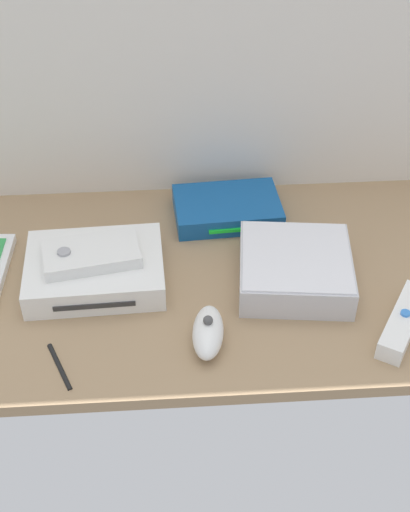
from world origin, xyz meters
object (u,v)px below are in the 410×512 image
at_px(mini_computer, 295,268).
at_px(stylus_pen, 59,365).
at_px(remote_classic_pad, 91,254).
at_px(network_router, 227,208).
at_px(game_console, 95,269).
at_px(remote_wand, 403,321).
at_px(remote_nunchuk, 208,332).

distance_m(mini_computer, stylus_pen, 0.38).
bearing_deg(remote_classic_pad, stylus_pen, -112.41).
bearing_deg(remote_classic_pad, network_router, 24.60).
height_order(mini_computer, stylus_pen, mini_computer).
distance_m(game_console, mini_computer, 0.31).
bearing_deg(network_router, remote_wand, -54.82).
xyz_separation_m(remote_nunchuk, remote_classic_pad, (-0.17, 0.14, 0.03)).
xyz_separation_m(mini_computer, remote_wand, (0.14, -0.11, -0.01)).
bearing_deg(network_router, game_console, -149.19).
bearing_deg(stylus_pen, remote_wand, 4.67).
relative_size(network_router, stylus_pen, 2.08).
height_order(remote_wand, stylus_pen, remote_wand).
relative_size(game_console, remote_classic_pad, 1.39).
distance_m(game_console, remote_nunchuk, 0.22).
height_order(remote_classic_pad, stylus_pen, remote_classic_pad).
xyz_separation_m(remote_nunchuk, stylus_pen, (-0.21, -0.03, -0.02)).
height_order(game_console, network_router, game_console).
height_order(mini_computer, network_router, mini_computer).
xyz_separation_m(mini_computer, remote_classic_pad, (-0.31, 0.02, 0.03)).
bearing_deg(remote_wand, network_router, 160.52).
bearing_deg(remote_classic_pad, mini_computer, -13.94).
bearing_deg(remote_wand, mini_computer, 173.12).
relative_size(mini_computer, remote_nunchuk, 1.80).
relative_size(remote_nunchuk, stylus_pen, 1.16).
distance_m(mini_computer, network_router, 0.20).
bearing_deg(remote_classic_pad, game_console, 33.62).
height_order(network_router, remote_nunchuk, remote_nunchuk).
bearing_deg(stylus_pen, mini_computer, 23.52).
bearing_deg(remote_nunchuk, mini_computer, 46.70).
relative_size(mini_computer, stylus_pen, 2.09).
height_order(network_router, remote_classic_pad, remote_classic_pad).
xyz_separation_m(remote_wand, remote_nunchuk, (-0.28, -0.01, 0.01)).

